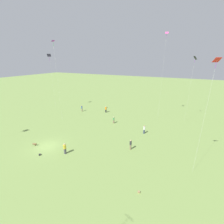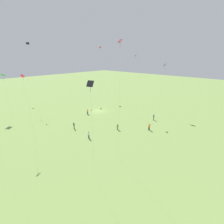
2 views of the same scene
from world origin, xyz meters
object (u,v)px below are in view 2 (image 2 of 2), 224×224
at_px(person_0, 154,117).
at_px(person_5, 118,127).
at_px(person_1, 149,127).
at_px(kite_0, 3,76).
at_px(person_2, 89,135).
at_px(kite_2, 28,48).
at_px(kite_5, 90,90).
at_px(dog_0, 101,108).
at_px(picnic_bag_0, 91,110).
at_px(person_4, 88,112).
at_px(kite_3, 164,67).
at_px(person_3, 74,125).
at_px(kite_8, 28,80).
at_px(picnic_bag_1, 47,124).
at_px(kite_1, 120,56).
at_px(kite_4, 135,63).
at_px(kite_6, 100,51).
at_px(kite_7, 24,81).

relative_size(person_0, person_5, 1.12).
relative_size(person_1, kite_0, 0.14).
bearing_deg(person_2, kite_2, -88.78).
xyz_separation_m(kite_5, dog_0, (23.27, -23.03, -13.41)).
xyz_separation_m(person_5, picnic_bag_0, (16.43, -4.94, -0.70)).
bearing_deg(person_4, kite_2, -144.01).
relative_size(person_1, kite_2, 0.08).
bearing_deg(kite_3, kite_5, -1.68).
xyz_separation_m(kite_5, picnic_bag_0, (24.81, -19.87, -13.63)).
bearing_deg(person_2, kite_0, -69.80).
height_order(person_3, person_4, person_4).
distance_m(kite_3, kite_8, 49.92).
height_order(person_4, picnic_bag_1, person_4).
relative_size(person_4, kite_1, 0.09).
relative_size(person_0, kite_8, 0.19).
distance_m(kite_0, kite_4, 38.89).
relative_size(person_3, kite_0, 0.14).
bearing_deg(picnic_bag_1, person_2, -167.37).
xyz_separation_m(kite_6, picnic_bag_1, (-11.93, 31.96, -19.64)).
relative_size(person_0, picnic_bag_0, 4.68).
relative_size(person_2, kite_5, 0.12).
bearing_deg(person_2, kite_8, -87.48).
bearing_deg(kite_7, person_5, -17.21).
distance_m(person_4, kite_7, 22.30).
distance_m(kite_0, kite_3, 48.24).
xyz_separation_m(person_4, picnic_bag_0, (2.12, -3.28, -0.79)).
bearing_deg(kite_2, kite_3, 7.82).
bearing_deg(kite_5, person_1, 118.96).
bearing_deg(kite_6, kite_2, 26.29).
bearing_deg(picnic_bag_1, kite_8, -12.69).
height_order(person_4, person_5, person_4).
bearing_deg(kite_3, person_5, -17.24).
bearing_deg(picnic_bag_0, kite_1, 150.43).
distance_m(person_4, kite_3, 27.84).
distance_m(person_0, kite_8, 48.71).
bearing_deg(picnic_bag_0, person_0, -160.88).
height_order(person_2, kite_3, kite_3).
bearing_deg(dog_0, kite_8, -178.54).
distance_m(person_1, kite_4, 19.32).
relative_size(kite_1, kite_4, 1.10).
distance_m(kite_1, kite_6, 46.75).
bearing_deg(person_0, kite_2, -87.25).
bearing_deg(picnic_bag_1, kite_6, -69.53).
xyz_separation_m(kite_7, kite_8, (31.12, -11.05, -3.87)).
relative_size(kite_2, kite_7, 1.54).
xyz_separation_m(person_1, person_3, (14.61, 12.56, 0.04)).
distance_m(kite_8, dog_0, 30.77).
height_order(kite_6, kite_8, kite_6).
bearing_deg(kite_5, kite_8, -168.65).
relative_size(person_4, kite_8, 0.19).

